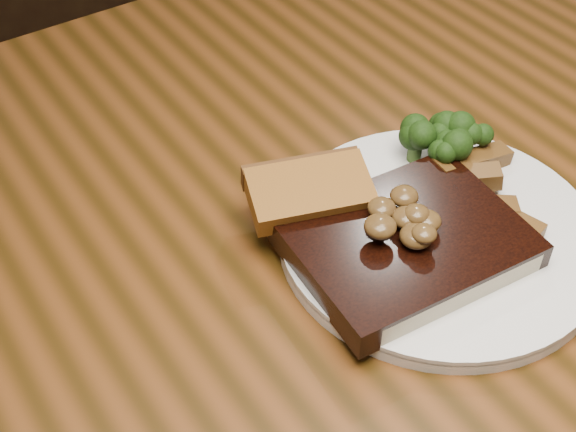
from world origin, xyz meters
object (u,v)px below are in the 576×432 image
Objects in this scene: chair_far at (155,80)px; potato_wedges at (479,189)px; dining_table at (282,312)px; plate at (438,237)px; garlic_bread at (309,209)px; steak at (407,244)px.

chair_far is 0.75m from potato_wedges.
chair_far is 8.59× the size of potato_wedges.
plate is (0.11, -0.07, 0.10)m from dining_table.
garlic_bread is at bearing 94.55° from chair_far.
dining_table is 0.17m from plate.
steak is (-0.10, -0.71, 0.28)m from chair_far.
garlic_bread is 0.99× the size of potato_wedges.
plate is 1.50× the size of steak.
potato_wedges is at bearing 106.95° from chair_far.
dining_table is 15.32× the size of potato_wedges.
garlic_bread is (0.03, 0.00, 0.12)m from dining_table.
steak is 1.76× the size of potato_wedges.
potato_wedges is at bearing -5.96° from garlic_bread.
chair_far is (0.17, 0.63, -0.16)m from dining_table.
chair_far is at bearing 96.52° from garlic_bread.
plate is 2.65× the size of potato_wedges.
chair_far reaches higher than plate.
chair_far reaches higher than steak.
steak is 0.10m from potato_wedges.
garlic_bread reaches higher than dining_table.
garlic_bread is (-0.04, 0.08, -0.00)m from steak.
garlic_bread reaches higher than plate.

